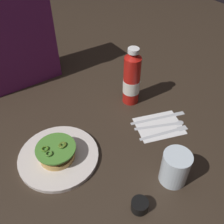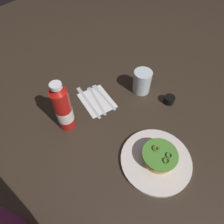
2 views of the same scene
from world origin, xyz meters
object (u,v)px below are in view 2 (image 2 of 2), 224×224
Objects in this scene: burger_sandwich at (159,157)px; spoon_utensil at (94,96)px; water_glass at (142,82)px; fork_utensil at (102,94)px; butter_knife at (87,100)px; dinner_plate at (156,160)px; napkin at (97,100)px; ketchup_bottle at (63,109)px; condiment_cup at (169,100)px.

spoon_utensil is at bearing -12.61° from burger_sandwich.
water_glass reaches higher than fork_utensil.
fork_utensil is at bearing -17.44° from burger_sandwich.
burger_sandwich is at bearing 173.16° from butter_knife.
dinner_plate is at bearing 172.51° from butter_knife.
water_glass is at bearing -126.10° from butter_knife.
dinner_plate is 1.45× the size of spoon_utensil.
napkin is at bearing -12.46° from dinner_plate.
ketchup_bottle is 0.22m from spoon_utensil.
dinner_plate is 2.05× the size of burger_sandwich.
dinner_plate is at bearing 39.67° from burger_sandwich.
water_glass is 0.23m from napkin.
napkin is at bearing 97.52° from fork_utensil.
dinner_plate is 0.41m from butter_knife.
burger_sandwich is 0.76× the size of napkin.
condiment_cup is 0.35m from spoon_utensil.
dinner_plate is at bearing 167.54° from napkin.
condiment_cup is 0.23× the size of butter_knife.
burger_sandwich is at bearing -165.17° from ketchup_bottle.
fork_utensil and butter_knife have the same top height.
water_glass is at bearing -122.37° from napkin.
fork_utensil is at bearing -125.84° from spoon_utensil.
water_glass is at bearing -129.74° from spoon_utensil.
butter_knife is at bearing -7.49° from dinner_plate.
dinner_plate is 0.31m from condiment_cup.
spoon_utensil is (0.02, -0.19, -0.10)m from ketchup_bottle.
water_glass is 0.52× the size of butter_knife.
butter_knife is (0.03, 0.07, 0.00)m from fork_utensil.
spoon_utensil is at bearing 33.56° from condiment_cup.
burger_sandwich is (-0.00, -0.00, 0.03)m from dinner_plate.
condiment_cup reaches higher than napkin.
spoon_utensil reaches higher than napkin.
ketchup_bottle reaches higher than dinner_plate.
dinner_plate is 0.41m from spoon_utensil.
condiment_cup is at bearing -142.14° from napkin.
fork_utensil is 0.04m from spoon_utensil.
dinner_plate is at bearing 132.95° from water_glass.
water_glass is 0.20m from fork_utensil.
water_glass is 0.62× the size of spoon_utensil.
ketchup_bottle is 0.39m from water_glass.
napkin is (0.26, 0.21, -0.02)m from condiment_cup.
water_glass is 0.24m from spoon_utensil.
napkin is at bearing 37.86° from condiment_cup.
water_glass is at bearing -108.48° from ketchup_bottle.
ketchup_bottle is at bearing 55.11° from condiment_cup.
condiment_cup is 0.32m from fork_utensil.
water_glass is at bearing -130.48° from fork_utensil.
napkin is 0.05m from butter_knife.
condiment_cup is at bearing -142.35° from butter_knife.
condiment_cup is at bearing -173.21° from water_glass.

